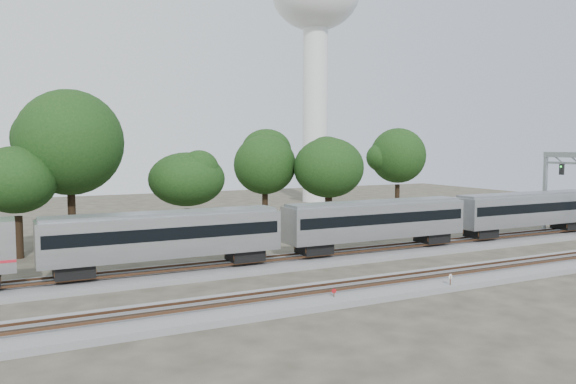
{
  "coord_description": "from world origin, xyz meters",
  "views": [
    {
      "loc": [
        -16.28,
        -33.83,
        9.5
      ],
      "look_at": [
        3.21,
        5.0,
        5.97
      ],
      "focal_mm": 35.0,
      "sensor_mm": 36.0,
      "label": 1
    }
  ],
  "objects": [
    {
      "name": "ground",
      "position": [
        0.0,
        0.0,
        0.0
      ],
      "size": [
        160.0,
        160.0,
        0.0
      ],
      "primitive_type": "plane",
      "color": "#383328",
      "rests_on": "ground"
    },
    {
      "name": "track_far",
      "position": [
        0.0,
        6.0,
        0.21
      ],
      "size": [
        160.0,
        5.0,
        0.73
      ],
      "color": "slate",
      "rests_on": "ground"
    },
    {
      "name": "track_near",
      "position": [
        0.0,
        -4.0,
        0.21
      ],
      "size": [
        160.0,
        5.0,
        0.73
      ],
      "color": "slate",
      "rests_on": "ground"
    },
    {
      "name": "train",
      "position": [
        12.48,
        6.0,
        3.18
      ],
      "size": [
        89.49,
        3.08,
        4.55
      ],
      "color": "#B6B9BE",
      "rests_on": "ground"
    },
    {
      "name": "switch_stand_red",
      "position": [
        1.19,
        -5.24,
        0.57
      ],
      "size": [
        0.28,
        0.08,
        0.9
      ],
      "rotation": [
        0.0,
        0.0,
        -0.18
      ],
      "color": "#512D19",
      "rests_on": "ground"
    },
    {
      "name": "switch_stand_white",
      "position": [
        9.58,
        -6.17,
        0.72
      ],
      "size": [
        0.36,
        0.11,
        1.13
      ],
      "rotation": [
        0.0,
        0.0,
        0.23
      ],
      "color": "#512D19",
      "rests_on": "ground"
    },
    {
      "name": "switch_lever",
      "position": [
        4.62,
        -5.18,
        0.15
      ],
      "size": [
        0.55,
        0.4,
        0.3
      ],
      "primitive_type": "cube",
      "rotation": [
        0.0,
        0.0,
        0.22
      ],
      "color": "#512D19",
      "rests_on": "ground"
    },
    {
      "name": "water_tower",
      "position": [
        31.19,
        50.38,
        30.91
      ],
      "size": [
        15.07,
        15.07,
        41.73
      ],
      "color": "silver",
      "rests_on": "ground"
    },
    {
      "name": "signal_gantry",
      "position": [
        37.85,
        6.0,
        6.49
      ],
      "size": [
        0.62,
        7.32,
        8.9
      ],
      "color": "gray",
      "rests_on": "ground"
    },
    {
      "name": "tree_2",
      "position": [
        -15.61,
        18.62,
        6.67
      ],
      "size": [
        6.81,
        6.81,
        9.6
      ],
      "color": "black",
      "rests_on": "ground"
    },
    {
      "name": "tree_3",
      "position": [
        -11.12,
        20.45,
        9.84
      ],
      "size": [
        10.02,
        10.02,
        14.12
      ],
      "color": "black",
      "rests_on": "ground"
    },
    {
      "name": "tree_4",
      "position": [
        -0.51,
        19.72,
        6.26
      ],
      "size": [
        6.39,
        6.39,
        9.01
      ],
      "color": "black",
      "rests_on": "ground"
    },
    {
      "name": "tree_5",
      "position": [
        10.3,
        25.06,
        7.39
      ],
      "size": [
        7.53,
        7.53,
        10.62
      ],
      "color": "black",
      "rests_on": "ground"
    },
    {
      "name": "tree_6",
      "position": [
        16.15,
        20.55,
        7.1
      ],
      "size": [
        7.23,
        7.23,
        10.2
      ],
      "color": "black",
      "rests_on": "ground"
    },
    {
      "name": "tree_7",
      "position": [
        30.15,
        26.18,
        8.27
      ],
      "size": [
        8.43,
        8.43,
        11.88
      ],
      "color": "black",
      "rests_on": "ground"
    }
  ]
}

